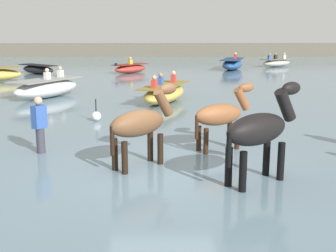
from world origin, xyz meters
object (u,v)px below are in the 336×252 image
horse_trailing_black (260,131)px  boat_mid_channel (232,64)px  person_wading_mid (40,128)px  channel_buoy (96,116)px  boat_distant_east (130,68)px  boat_mid_outer (276,63)px  boat_near_starboard (164,93)px  horse_flank_chestnut (221,116)px  boat_far_inshore (38,69)px  horse_lead_bay (141,125)px  boat_near_port (47,88)px

horse_trailing_black → boat_mid_channel: size_ratio=0.50×
boat_mid_channel → person_wading_mid: bearing=-110.4°
person_wading_mid → channel_buoy: 3.80m
boat_distant_east → channel_buoy: bearing=-90.3°
boat_distant_east → channel_buoy: (-0.08, -15.86, -0.14)m
boat_distant_east → person_wading_mid: (-0.87, -19.55, 0.29)m
horse_trailing_black → channel_buoy: size_ratio=3.01×
horse_trailing_black → boat_mid_outer: size_ratio=0.73×
boat_near_starboard → boat_mid_outer: 19.33m
horse_trailing_black → person_wading_mid: 5.18m
horse_flank_chestnut → channel_buoy: horse_flank_chestnut is taller
boat_far_inshore → person_wading_mid: bearing=-74.6°
horse_lead_bay → horse_trailing_black: (2.29, -1.03, 0.09)m
boat_distant_east → person_wading_mid: size_ratio=1.69×
horse_lead_bay → horse_flank_chestnut: bearing=34.6°
boat_distant_east → boat_mid_channel: boat_mid_channel is taller
horse_flank_chestnut → channel_buoy: size_ratio=2.61×
horse_lead_bay → channel_buoy: bearing=108.9°
boat_near_port → horse_lead_bay: bearing=-65.6°
horse_trailing_black → boat_far_inshore: (-9.98, 21.24, -0.70)m
horse_flank_chestnut → boat_far_inshore: horse_flank_chestnut is taller
boat_near_starboard → horse_flank_chestnut: bearing=-79.8°
boat_mid_outer → boat_near_port: bearing=-132.3°
horse_lead_bay → boat_near_starboard: size_ratio=0.54×
horse_flank_chestnut → boat_mid_channel: size_ratio=0.43×
boat_mid_channel → boat_distant_east: bearing=-161.5°
boat_distant_east → person_wading_mid: 19.57m
boat_far_inshore → boat_mid_outer: 18.16m
boat_far_inshore → channel_buoy: (6.05, -15.43, -0.13)m
boat_mid_outer → person_wading_mid: bearing=-116.4°
horse_flank_chestnut → channel_buoy: bearing=135.4°
horse_lead_bay → boat_mid_outer: horse_lead_bay is taller
horse_lead_bay → person_wading_mid: horse_lead_bay is taller
horse_trailing_black → boat_distant_east: (-3.84, 21.67, -0.69)m
boat_near_starboard → boat_distant_east: 12.41m
boat_near_starboard → boat_distant_east: bearing=100.0°
boat_near_starboard → boat_mid_channel: bearing=70.6°
horse_trailing_black → horse_flank_chestnut: 2.37m
horse_lead_bay → channel_buoy: size_ratio=2.79×
horse_flank_chestnut → boat_near_port: size_ratio=0.49×
boat_distant_east → horse_lead_bay: bearing=-85.7°
boat_mid_channel → boat_far_inshore: bearing=-167.9°
person_wading_mid → horse_lead_bay: bearing=-24.1°
horse_trailing_black → boat_near_port: 12.87m
horse_flank_chestnut → boat_mid_channel: (3.90, 21.80, -0.44)m
boat_far_inshore → channel_buoy: bearing=-68.6°
horse_trailing_black → boat_mid_channel: horse_trailing_black is taller
horse_lead_bay → channel_buoy: horse_lead_bay is taller
horse_trailing_black → channel_buoy: horse_trailing_black is taller
boat_distant_east → boat_near_starboard: bearing=-80.0°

